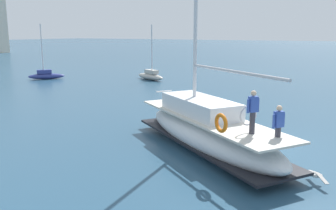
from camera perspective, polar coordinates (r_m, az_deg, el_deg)
name	(u,v)px	position (r m, az deg, el deg)	size (l,w,h in m)	color
ground_plane	(245,145)	(16.88, 12.04, -6.21)	(400.00, 400.00, 0.00)	#284C66
main_sailboat	(207,129)	(15.76, 6.22, -3.87)	(7.36, 9.30, 12.23)	silver
moored_sloop_near	(46,75)	(41.46, -18.76, 4.53)	(3.35, 3.27, 5.92)	navy
moored_cutter_right	(150,75)	(38.69, -2.79, 4.70)	(2.56, 4.34, 5.79)	#B7B2A8
seagull	(317,175)	(13.38, 22.55, -10.28)	(1.05, 0.84, 0.18)	silver
mooring_buoy	(196,103)	(25.32, 4.43, 0.36)	(0.59, 0.59, 0.89)	yellow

